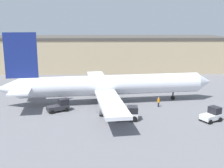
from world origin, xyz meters
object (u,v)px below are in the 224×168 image
at_px(baggage_tug, 60,106).
at_px(belt_loader_truck, 128,113).
at_px(ground_crew_worker, 159,102).
at_px(airplane, 106,85).
at_px(pushback_tug, 212,115).

height_order(baggage_tug, belt_loader_truck, belt_loader_truck).
xyz_separation_m(ground_crew_worker, belt_loader_truck, (-5.59, -6.02, 0.13)).
relative_size(airplane, ground_crew_worker, 22.97).
relative_size(ground_crew_worker, belt_loader_truck, 0.48).
distance_m(baggage_tug, pushback_tug, 22.88).
height_order(ground_crew_worker, belt_loader_truck, belt_loader_truck).
xyz_separation_m(belt_loader_truck, pushback_tug, (11.95, -0.76, -0.08)).
distance_m(airplane, belt_loader_truck, 9.41).
xyz_separation_m(airplane, pushback_tug, (15.06, -9.38, -2.21)).
bearing_deg(baggage_tug, ground_crew_worker, -21.30).
distance_m(belt_loader_truck, pushback_tug, 11.97).
xyz_separation_m(ground_crew_worker, baggage_tug, (-15.99, -1.83, 0.02)).
distance_m(airplane, pushback_tug, 17.88).
bearing_deg(pushback_tug, ground_crew_worker, 104.65).
distance_m(baggage_tug, belt_loader_truck, 11.21).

